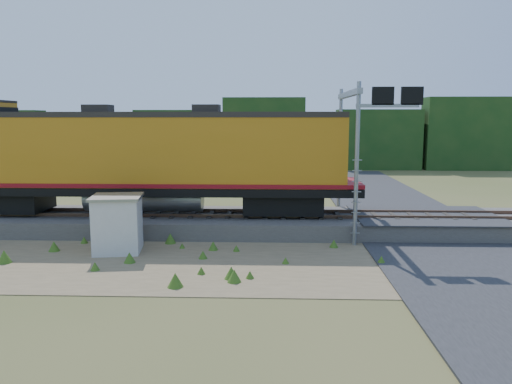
{
  "coord_description": "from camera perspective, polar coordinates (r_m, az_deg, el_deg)",
  "views": [
    {
      "loc": [
        -0.47,
        -18.36,
        5.58
      ],
      "look_at": [
        -1.24,
        3.0,
        2.4
      ],
      "focal_mm": 35.0,
      "sensor_mm": 36.0,
      "label": 1
    }
  ],
  "objects": [
    {
      "name": "ground",
      "position": [
        19.2,
        3.42,
        -8.45
      ],
      "size": [
        140.0,
        140.0,
        0.0
      ],
      "primitive_type": "plane",
      "color": "#475123",
      "rests_on": "ground"
    },
    {
      "name": "ballast",
      "position": [
        24.91,
        3.11,
        -3.55
      ],
      "size": [
        70.0,
        5.0,
        0.8
      ],
      "primitive_type": "cube",
      "color": "slate",
      "rests_on": "ground"
    },
    {
      "name": "rails",
      "position": [
        24.82,
        3.12,
        -2.47
      ],
      "size": [
        70.0,
        1.54,
        0.16
      ],
      "color": "brown",
      "rests_on": "ballast"
    },
    {
      "name": "dirt_shoulder",
      "position": [
        19.73,
        -2.49,
        -7.93
      ],
      "size": [
        26.0,
        8.0,
        0.03
      ],
      "primitive_type": "cube",
      "color": "#8C7754",
      "rests_on": "ground"
    },
    {
      "name": "road",
      "position": [
        21.24,
        22.77,
        -7.2
      ],
      "size": [
        7.0,
        66.0,
        0.86
      ],
      "color": "#38383A",
      "rests_on": "ground"
    },
    {
      "name": "tree_line_north",
      "position": [
        56.42,
        2.56,
        5.9
      ],
      "size": [
        130.0,
        3.0,
        6.5
      ],
      "color": "#173B15",
      "rests_on": "ground"
    },
    {
      "name": "weed_clumps",
      "position": [
        19.52,
        -7.02,
        -8.21
      ],
      "size": [
        15.0,
        6.2,
        0.56
      ],
      "primitive_type": null,
      "color": "#3F661D",
      "rests_on": "ground"
    },
    {
      "name": "locomotive",
      "position": [
        25.36,
        -13.49,
        3.92
      ],
      "size": [
        21.32,
        3.25,
        5.5
      ],
      "color": "black",
      "rests_on": "rails"
    },
    {
      "name": "shed",
      "position": [
        21.63,
        -15.53,
        -3.5
      ],
      "size": [
        2.29,
        2.29,
        2.4
      ],
      "rotation": [
        0.0,
        0.0,
        0.14
      ],
      "color": "silver",
      "rests_on": "ground"
    },
    {
      "name": "signal_gantry",
      "position": [
        24.02,
        11.59,
        7.7
      ],
      "size": [
        2.82,
        6.2,
        7.11
      ],
      "color": "gray",
      "rests_on": "ground"
    }
  ]
}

